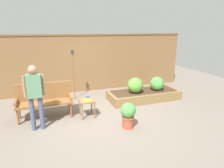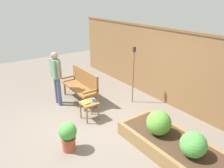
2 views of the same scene
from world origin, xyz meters
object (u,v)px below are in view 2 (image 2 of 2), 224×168
object	(u,v)px
cup_on_table	(94,100)
book_on_table	(86,102)
person_by_bench	(56,74)
potted_boxwood	(68,135)
shrub_near_bench	(159,123)
garden_bench	(82,83)
side_table	(89,105)
tiki_torch	(134,65)
shrub_far_corner	(193,145)

from	to	relation	value
cup_on_table	book_on_table	distance (m)	0.21
person_by_bench	potted_boxwood	bearing A→B (deg)	-17.26
shrub_near_bench	book_on_table	bearing A→B (deg)	-157.96
garden_bench	book_on_table	size ratio (longest dim) A/B	7.12
side_table	book_on_table	world-z (taller)	book_on_table
side_table	tiki_torch	xyz separation A→B (m)	(-0.10, 1.53, 0.75)
cup_on_table	tiki_torch	world-z (taller)	tiki_torch
shrub_far_corner	person_by_bench	xyz separation A→B (m)	(-3.83, -0.94, 0.40)
cup_on_table	person_by_bench	world-z (taller)	person_by_bench
person_by_bench	side_table	bearing A→B (deg)	13.78
cup_on_table	potted_boxwood	distance (m)	1.32
shrub_far_corner	tiki_torch	world-z (taller)	tiki_torch
garden_bench	person_by_bench	size ratio (longest dim) A/B	0.92
cup_on_table	tiki_torch	bearing A→B (deg)	95.83
book_on_table	potted_boxwood	world-z (taller)	potted_boxwood
potted_boxwood	person_by_bench	xyz separation A→B (m)	(-2.06, 0.64, 0.57)
book_on_table	potted_boxwood	distance (m)	1.19
shrub_near_bench	person_by_bench	bearing A→B (deg)	-162.75
tiki_torch	book_on_table	bearing A→B (deg)	-86.80
cup_on_table	person_by_bench	size ratio (longest dim) A/B	0.08
garden_bench	cup_on_table	bearing A→B (deg)	-12.95
book_on_table	side_table	bearing A→B (deg)	73.10
garden_bench	shrub_near_bench	bearing A→B (deg)	5.13
shrub_near_bench	shrub_far_corner	world-z (taller)	shrub_near_bench
shrub_near_bench	person_by_bench	world-z (taller)	person_by_bench
shrub_far_corner	book_on_table	bearing A→B (deg)	-164.52
garden_bench	side_table	xyz separation A→B (m)	(1.08, -0.37, -0.15)
side_table	shrub_near_bench	distance (m)	1.87
person_by_bench	book_on_table	bearing A→B (deg)	10.06
side_table	cup_on_table	xyz separation A→B (m)	(0.04, 0.11, 0.13)
person_by_bench	cup_on_table	bearing A→B (deg)	18.01
book_on_table	tiki_torch	xyz separation A→B (m)	(-0.09, 1.61, 0.65)
side_table	shrub_near_bench	world-z (taller)	shrub_near_bench
garden_bench	shrub_far_corner	distance (m)	3.66
book_on_table	person_by_bench	size ratio (longest dim) A/B	0.13
garden_bench	book_on_table	bearing A→B (deg)	-23.30
book_on_table	shrub_near_bench	world-z (taller)	shrub_near_bench
side_table	shrub_near_bench	xyz separation A→B (m)	(1.75, 0.63, 0.16)
book_on_table	tiki_torch	world-z (taller)	tiki_torch
book_on_table	shrub_far_corner	size ratio (longest dim) A/B	0.43
cup_on_table	shrub_near_bench	size ratio (longest dim) A/B	0.24
shrub_far_corner	person_by_bench	distance (m)	3.97
tiki_torch	garden_bench	bearing A→B (deg)	-130.31
side_table	shrub_near_bench	size ratio (longest dim) A/B	0.94
garden_bench	cup_on_table	xyz separation A→B (m)	(1.12, -0.26, -0.02)
potted_boxwood	person_by_bench	bearing A→B (deg)	162.74
tiki_torch	person_by_bench	xyz separation A→B (m)	(-1.16, -1.84, -0.21)
shrub_far_corner	tiki_torch	bearing A→B (deg)	161.40
garden_bench	potted_boxwood	size ratio (longest dim) A/B	2.26
book_on_table	tiki_torch	bearing A→B (deg)	84.07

